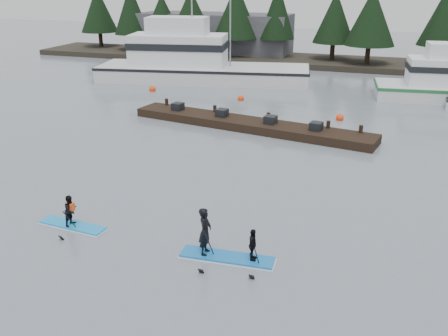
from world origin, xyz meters
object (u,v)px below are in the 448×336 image
(fishing_boat_large, at_px, (197,72))
(paddleboard_duo, at_px, (223,242))
(floating_dock, at_px, (249,124))
(paddleboard_solo, at_px, (71,216))

(fishing_boat_large, relative_size, paddleboard_duo, 5.92)
(floating_dock, distance_m, paddleboard_duo, 15.93)
(fishing_boat_large, xyz_separation_m, floating_dock, (8.92, -13.44, -0.56))
(fishing_boat_large, distance_m, paddleboard_solo, 29.28)
(fishing_boat_large, xyz_separation_m, paddleboard_duo, (12.43, -28.97, -0.19))
(fishing_boat_large, xyz_separation_m, paddleboard_solo, (6.03, -28.65, -0.34))
(floating_dock, relative_size, paddleboard_duo, 4.86)
(fishing_boat_large, height_order, paddleboard_duo, fishing_boat_large)
(paddleboard_solo, bearing_deg, floating_dock, 83.85)
(paddleboard_duo, bearing_deg, fishing_boat_large, 109.49)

